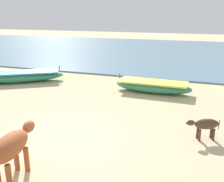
{
  "coord_description": "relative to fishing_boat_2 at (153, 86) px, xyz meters",
  "views": [
    {
      "loc": [
        3.33,
        -5.56,
        3.29
      ],
      "look_at": [
        0.45,
        2.75,
        0.6
      ],
      "focal_mm": 40.83,
      "sensor_mm": 36.0,
      "label": 1
    }
  ],
  "objects": [
    {
      "name": "fishing_boat_2",
      "position": [
        0.0,
        0.0,
        0.0
      ],
      "size": [
        3.32,
        1.08,
        0.7
      ],
      "rotation": [
        0.0,
        0.0,
        3.12
      ],
      "color": "#338C66",
      "rests_on": "ground"
    },
    {
      "name": "fishing_boat_3",
      "position": [
        -6.59,
        -0.46,
        0.02
      ],
      "size": [
        4.21,
        3.24,
        0.73
      ],
      "rotation": [
        0.0,
        0.0,
        0.57
      ],
      "color": "#338C66",
      "rests_on": "ground"
    },
    {
      "name": "sea_water",
      "position": [
        -1.54,
        12.23,
        -0.23
      ],
      "size": [
        60.0,
        20.0,
        0.08
      ],
      "primitive_type": "cube",
      "color": "slate",
      "rests_on": "ground"
    },
    {
      "name": "ground",
      "position": [
        -1.54,
        -5.01,
        -0.27
      ],
      "size": [
        80.0,
        80.0,
        0.0
      ],
      "primitive_type": "plane",
      "color": "#CCB789"
    },
    {
      "name": "cow_second_adult_rust",
      "position": [
        -1.6,
        -6.92,
        0.46
      ],
      "size": [
        0.59,
        1.56,
        1.01
      ],
      "rotation": [
        0.0,
        0.0,
        1.7
      ],
      "color": "#9E4C28",
      "rests_on": "ground"
    },
    {
      "name": "calf_far_dark",
      "position": [
        2.11,
        -3.84,
        0.16
      ],
      "size": [
        0.89,
        0.52,
        0.6
      ],
      "rotation": [
        0.0,
        0.0,
        3.54
      ],
      "color": "#4C3323",
      "rests_on": "ground"
    }
  ]
}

